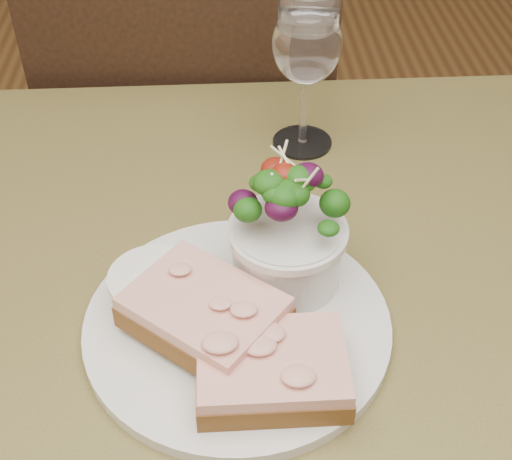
{
  "coord_description": "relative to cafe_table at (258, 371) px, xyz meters",
  "views": [
    {
      "loc": [
        -0.03,
        -0.45,
        1.23
      ],
      "look_at": [
        0.0,
        0.03,
        0.81
      ],
      "focal_mm": 50.0,
      "sensor_mm": 36.0,
      "label": 1
    }
  ],
  "objects": [
    {
      "name": "cafe_table",
      "position": [
        0.0,
        0.0,
        0.0
      ],
      "size": [
        0.8,
        0.8,
        0.75
      ],
      "color": "#4F4B22",
      "rests_on": "ground"
    },
    {
      "name": "ramekin",
      "position": [
        -0.09,
        -0.01,
        0.13
      ],
      "size": [
        0.07,
        0.07,
        0.04
      ],
      "color": "white",
      "rests_on": "dinner_plate"
    },
    {
      "name": "dinner_plate",
      "position": [
        -0.02,
        -0.03,
        0.11
      ],
      "size": [
        0.27,
        0.27,
        0.01
      ],
      "primitive_type": "cylinder",
      "color": "silver",
      "rests_on": "cafe_table"
    },
    {
      "name": "chair_far",
      "position": [
        -0.07,
        0.61,
        -0.36
      ],
      "size": [
        0.44,
        0.44,
        0.9
      ],
      "rotation": [
        0.0,
        0.0,
        3.09
      ],
      "color": "black",
      "rests_on": "ground"
    },
    {
      "name": "wine_glass",
      "position": [
        0.07,
        0.25,
        0.22
      ],
      "size": [
        0.08,
        0.08,
        0.18
      ],
      "color": "white",
      "rests_on": "cafe_table"
    },
    {
      "name": "garnish",
      "position": [
        -0.08,
        0.03,
        0.12
      ],
      "size": [
        0.05,
        0.04,
        0.02
      ],
      "color": "#0F3D0B",
      "rests_on": "dinner_plate"
    },
    {
      "name": "salad_bowl",
      "position": [
        0.03,
        0.02,
        0.17
      ],
      "size": [
        0.1,
        0.1,
        0.13
      ],
      "color": "silver",
      "rests_on": "dinner_plate"
    },
    {
      "name": "sandwich_front",
      "position": [
        0.01,
        -0.1,
        0.13
      ],
      "size": [
        0.12,
        0.09,
        0.03
      ],
      "rotation": [
        0.0,
        0.0,
        -0.0
      ],
      "color": "#4B2D14",
      "rests_on": "dinner_plate"
    },
    {
      "name": "sandwich_back",
      "position": [
        -0.05,
        -0.04,
        0.14
      ],
      "size": [
        0.15,
        0.15,
        0.03
      ],
      "rotation": [
        0.0,
        0.0,
        -0.69
      ],
      "color": "#4B2D14",
      "rests_on": "dinner_plate"
    }
  ]
}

